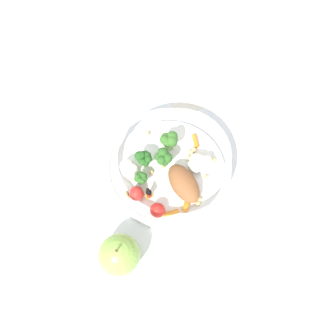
# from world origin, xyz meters

# --- Properties ---
(ground_plane) EXTENTS (2.40, 2.40, 0.00)m
(ground_plane) POSITION_xyz_m (0.00, 0.00, 0.00)
(ground_plane) COLOR white
(food_container) EXTENTS (0.26, 0.26, 0.07)m
(food_container) POSITION_xyz_m (-0.01, 0.01, 0.03)
(food_container) COLOR white
(food_container) RESTS_ON ground_plane
(loose_apple) EXTENTS (0.08, 0.08, 0.09)m
(loose_apple) POSITION_xyz_m (0.09, -0.16, 0.04)
(loose_apple) COLOR #8CB74C
(loose_apple) RESTS_ON ground_plane
(folded_napkin) EXTENTS (0.12, 0.14, 0.01)m
(folded_napkin) POSITION_xyz_m (-0.16, 0.17, 0.00)
(folded_napkin) COLOR silver
(folded_napkin) RESTS_ON ground_plane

